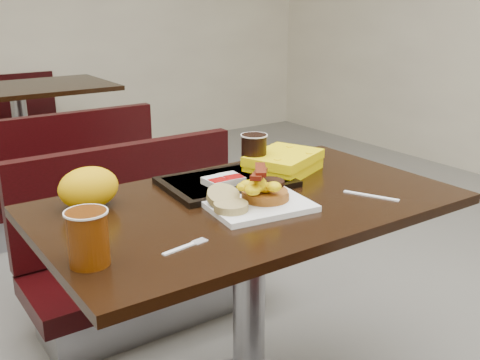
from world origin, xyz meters
TOP-DOWN VIEW (x-y plane):
  - table_near at (0.00, 0.00)m, footprint 1.20×0.70m
  - bench_near_n at (0.00, 0.70)m, footprint 1.00×0.46m
  - table_far at (0.00, 2.60)m, footprint 1.20×0.70m
  - bench_far_s at (0.00, 1.90)m, footprint 1.00×0.46m
  - platter at (-0.02, -0.07)m, footprint 0.30×0.25m
  - pancake_stack at (0.02, -0.05)m, footprint 0.15×0.15m
  - sausage_patty at (0.05, -0.03)m, footprint 0.09×0.09m
  - scrambled_eggs at (-0.03, -0.07)m, footprint 0.10×0.09m
  - bacon_strips at (-0.01, -0.06)m, footprint 0.16×0.17m
  - muffin_bottom at (-0.11, -0.07)m, footprint 0.12×0.12m
  - muffin_top at (-0.10, -0.02)m, footprint 0.11×0.11m
  - coffee_cup_near at (-0.53, -0.14)m, footprint 0.12×0.12m
  - fork at (-0.33, -0.18)m, footprint 0.13×0.04m
  - knife at (0.31, -0.18)m, footprint 0.08×0.16m
  - condiment_ketchup at (-0.08, 0.08)m, footprint 0.04×0.03m
  - tray at (0.02, 0.15)m, footprint 0.41×0.30m
  - hashbrown_sleeve_left at (-0.04, 0.12)m, footprint 0.06×0.08m
  - hashbrown_sleeve_right at (0.02, 0.12)m, footprint 0.07×0.09m
  - coffee_cup_far at (0.16, 0.20)m, footprint 0.09×0.09m
  - clamshell at (0.25, 0.16)m, footprint 0.30×0.27m
  - paper_bag at (-0.40, 0.20)m, footprint 0.19×0.15m

SIDE VIEW (x-z plane):
  - bench_near_n at x=0.00m, z-range 0.00..0.72m
  - bench_far_s at x=0.00m, z-range 0.00..0.72m
  - table_near at x=0.00m, z-range 0.00..0.75m
  - table_far at x=0.00m, z-range 0.00..0.75m
  - fork at x=-0.33m, z-range 0.75..0.75m
  - knife at x=0.31m, z-range 0.75..0.75m
  - condiment_ketchup at x=-0.08m, z-range 0.75..0.76m
  - platter at x=-0.02m, z-range 0.75..0.77m
  - tray at x=0.02m, z-range 0.75..0.77m
  - muffin_bottom at x=-0.11m, z-range 0.77..0.79m
  - hashbrown_sleeve_left at x=-0.04m, z-range 0.77..0.79m
  - hashbrown_sleeve_right at x=0.02m, z-range 0.77..0.79m
  - pancake_stack at x=0.02m, z-range 0.77..0.79m
  - clamshell at x=0.25m, z-range 0.75..0.82m
  - muffin_top at x=-0.10m, z-range 0.76..0.82m
  - sausage_patty at x=0.05m, z-range 0.79..0.81m
  - paper_bag at x=-0.40m, z-range 0.75..0.87m
  - coffee_cup_near at x=-0.53m, z-range 0.75..0.88m
  - scrambled_eggs at x=-0.03m, z-range 0.79..0.84m
  - coffee_cup_far at x=0.16m, z-range 0.77..0.88m
  - bacon_strips at x=-0.01m, z-range 0.84..0.86m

